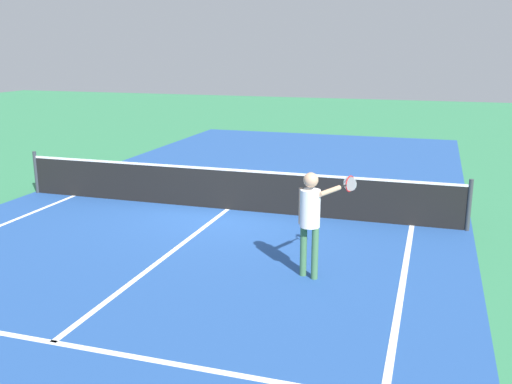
# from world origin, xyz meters

# --- Properties ---
(ground_plane) EXTENTS (60.00, 60.00, 0.00)m
(ground_plane) POSITION_xyz_m (0.00, 0.00, 0.00)
(ground_plane) COLOR #337F51
(court_surface_inbounds) EXTENTS (10.62, 24.40, 0.00)m
(court_surface_inbounds) POSITION_xyz_m (0.00, 0.00, 0.00)
(court_surface_inbounds) COLOR #234C93
(court_surface_inbounds) RESTS_ON ground_plane
(line_sideline_right) EXTENTS (0.10, 11.89, 0.01)m
(line_sideline_right) POSITION_xyz_m (4.11, -5.95, 0.00)
(line_sideline_right) COLOR white
(line_sideline_right) RESTS_ON ground_plane
(line_service_near) EXTENTS (8.22, 0.10, 0.01)m
(line_service_near) POSITION_xyz_m (0.00, -6.40, 0.00)
(line_service_near) COLOR white
(line_service_near) RESTS_ON ground_plane
(line_center_service) EXTENTS (0.10, 6.40, 0.01)m
(line_center_service) POSITION_xyz_m (0.00, -3.20, 0.00)
(line_center_service) COLOR white
(line_center_service) RESTS_ON ground_plane
(net) EXTENTS (10.48, 0.09, 1.07)m
(net) POSITION_xyz_m (0.00, 0.00, 0.49)
(net) COLOR #33383D
(net) RESTS_ON ground_plane
(player_near) EXTENTS (0.81, 1.10, 1.74)m
(player_near) POSITION_xyz_m (2.65, -3.32, 1.09)
(player_near) COLOR #3F7247
(player_near) RESTS_ON ground_plane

